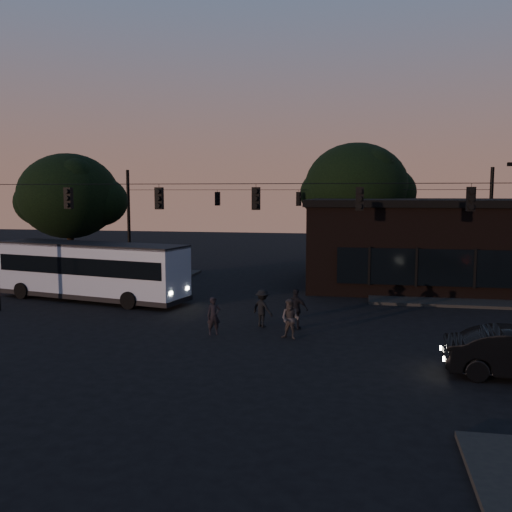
% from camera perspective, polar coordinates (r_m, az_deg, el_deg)
% --- Properties ---
extents(ground, '(120.00, 120.00, 0.00)m').
position_cam_1_polar(ground, '(22.10, -2.01, -8.90)').
color(ground, black).
rests_on(ground, ground).
extents(sidewalk_far_right, '(14.00, 10.00, 0.15)m').
position_cam_1_polar(sidewalk_far_right, '(35.96, 22.42, -3.29)').
color(sidewalk_far_right, black).
rests_on(sidewalk_far_right, ground).
extents(sidewalk_far_left, '(14.00, 10.00, 0.15)m').
position_cam_1_polar(sidewalk_far_left, '(39.95, -17.24, -2.17)').
color(sidewalk_far_left, black).
rests_on(sidewalk_far_left, ground).
extents(building, '(15.40, 10.41, 5.40)m').
position_cam_1_polar(building, '(37.10, 17.45, 1.28)').
color(building, black).
rests_on(building, ground).
extents(tree_behind, '(7.60, 7.60, 9.43)m').
position_cam_1_polar(tree_behind, '(42.77, 9.99, 6.79)').
color(tree_behind, black).
rests_on(tree_behind, ground).
extents(tree_left, '(6.40, 6.40, 8.30)m').
position_cam_1_polar(tree_left, '(38.65, -18.21, 5.70)').
color(tree_left, black).
rests_on(tree_left, ground).
extents(signal_rig_near, '(26.24, 0.30, 7.50)m').
position_cam_1_polar(signal_rig_near, '(25.26, 0.00, 3.26)').
color(signal_rig_near, black).
rests_on(signal_rig_near, ground).
extents(signal_rig_far, '(26.24, 0.30, 7.50)m').
position_cam_1_polar(signal_rig_far, '(41.08, 4.28, 4.12)').
color(signal_rig_far, black).
rests_on(signal_rig_far, ground).
extents(bus, '(11.31, 4.85, 3.10)m').
position_cam_1_polar(bus, '(32.03, -16.13, -1.18)').
color(bus, '#8E9CB5').
rests_on(bus, ground).
extents(pedestrian_a, '(0.68, 0.60, 1.56)m').
position_cam_1_polar(pedestrian_a, '(23.55, -4.25, -6.00)').
color(pedestrian_a, black).
rests_on(pedestrian_a, ground).
extents(pedestrian_b, '(0.91, 0.79, 1.60)m').
position_cam_1_polar(pedestrian_b, '(22.87, 3.44, -6.32)').
color(pedestrian_b, '#393334').
rests_on(pedestrian_b, ground).
extents(pedestrian_c, '(1.10, 0.62, 1.76)m').
position_cam_1_polar(pedestrian_c, '(24.42, 4.02, -5.31)').
color(pedestrian_c, black).
rests_on(pedestrian_c, ground).
extents(pedestrian_d, '(1.22, 1.09, 1.65)m').
position_cam_1_polar(pedestrian_d, '(24.82, 0.66, -5.24)').
color(pedestrian_d, black).
rests_on(pedestrian_d, ground).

